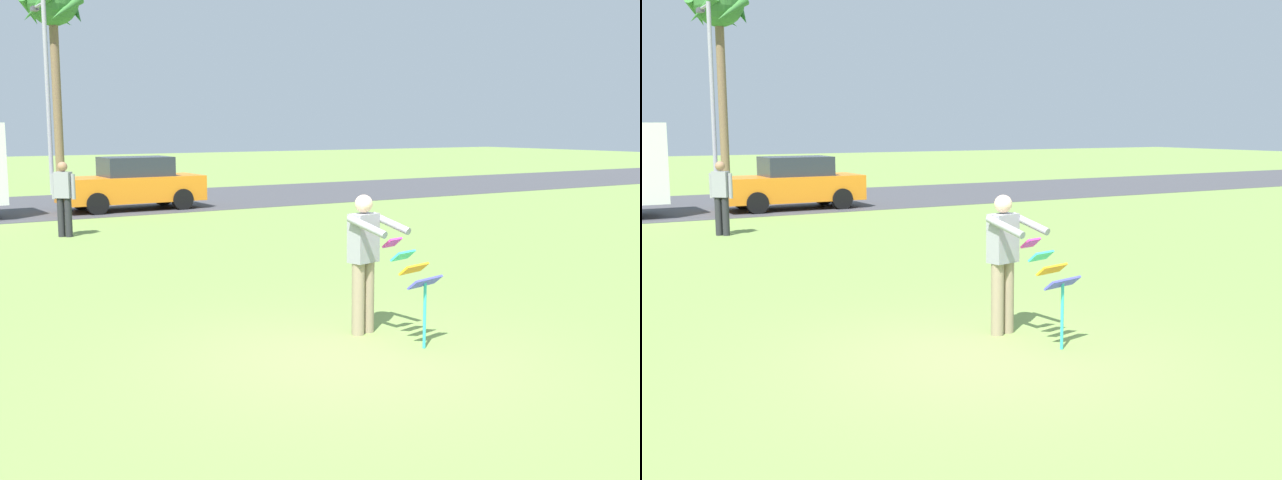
{
  "view_description": "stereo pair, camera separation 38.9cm",
  "coord_description": "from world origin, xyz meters",
  "views": [
    {
      "loc": [
        -4.81,
        -7.01,
        2.58
      ],
      "look_at": [
        0.72,
        1.79,
        1.05
      ],
      "focal_mm": 44.28,
      "sensor_mm": 36.0,
      "label": 1
    },
    {
      "loc": [
        -4.48,
        -7.21,
        2.58
      ],
      "look_at": [
        0.72,
        1.79,
        1.05
      ],
      "focal_mm": 44.28,
      "sensor_mm": 36.0,
      "label": 2
    }
  ],
  "objects": [
    {
      "name": "person_walker_near",
      "position": [
        -0.19,
        11.39,
        0.93
      ],
      "size": [
        0.45,
        0.4,
        1.73
      ],
      "color": "#26262B",
      "rests_on": "ground"
    },
    {
      "name": "ground_plane",
      "position": [
        0.0,
        0.0,
        0.0
      ],
      "size": [
        120.0,
        120.0,
        0.0
      ],
      "primitive_type": "plane",
      "color": "olive"
    },
    {
      "name": "kite_held",
      "position": [
        0.9,
        0.02,
        0.86
      ],
      "size": [
        0.53,
        0.7,
        1.25
      ],
      "color": "#D83399",
      "rests_on": "ground"
    },
    {
      "name": "road_strip",
      "position": [
        0.0,
        18.61,
        0.01
      ],
      "size": [
        120.0,
        8.0,
        0.01
      ],
      "primitive_type": "cube",
      "color": "#424247",
      "rests_on": "ground"
    },
    {
      "name": "person_kite_flyer",
      "position": [
        0.72,
        0.77,
        0.95
      ],
      "size": [
        0.65,
        0.73,
        1.73
      ],
      "color": "gray",
      "rests_on": "ground"
    },
    {
      "name": "palm_tree_centre_far",
      "position": [
        3.6,
        26.89,
        7.23
      ],
      "size": [
        2.58,
        2.71,
        8.66
      ],
      "color": "brown",
      "rests_on": "ground"
    },
    {
      "name": "streetlight_pole",
      "position": [
        2.34,
        23.28,
        4.0
      ],
      "size": [
        0.24,
        1.65,
        7.0
      ],
      "color": "#9E9EA3",
      "rests_on": "ground"
    },
    {
      "name": "parked_car_orange",
      "position": [
        3.07,
        16.21,
        0.77
      ],
      "size": [
        4.2,
        1.84,
        1.6
      ],
      "color": "orange",
      "rests_on": "ground"
    }
  ]
}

